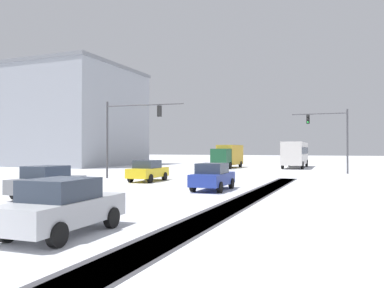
{
  "coord_description": "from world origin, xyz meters",
  "views": [
    {
      "loc": [
        9.49,
        -4.4,
        2.46
      ],
      "look_at": [
        0.0,
        18.86,
        2.8
      ],
      "focal_mm": 35.8,
      "sensor_mm": 36.0,
      "label": 1
    }
  ],
  "objects_px": {
    "car_blue_second": "(213,177)",
    "office_building_far_left_block": "(61,117)",
    "traffic_signal_near_left": "(128,125)",
    "car_yellow_cab_lead": "(148,171)",
    "car_grey_third": "(47,182)",
    "traffic_signal_far_right": "(332,130)",
    "car_silver_fourth": "(63,206)",
    "box_truck_delivery": "(228,155)",
    "bus_oncoming": "(295,153)"
  },
  "relations": [
    {
      "from": "car_blue_second",
      "to": "office_building_far_left_block",
      "type": "bearing_deg",
      "value": 142.75
    },
    {
      "from": "bus_oncoming",
      "to": "car_silver_fourth",
      "type": "bearing_deg",
      "value": -91.48
    },
    {
      "from": "box_truck_delivery",
      "to": "office_building_far_left_block",
      "type": "distance_m",
      "value": 27.6
    },
    {
      "from": "traffic_signal_far_right",
      "to": "box_truck_delivery",
      "type": "height_order",
      "value": "traffic_signal_far_right"
    },
    {
      "from": "traffic_signal_near_left",
      "to": "car_yellow_cab_lead",
      "type": "relative_size",
      "value": 1.67
    },
    {
      "from": "box_truck_delivery",
      "to": "office_building_far_left_block",
      "type": "xyz_separation_m",
      "value": [
        -26.97,
        -0.76,
        5.8
      ]
    },
    {
      "from": "box_truck_delivery",
      "to": "office_building_far_left_block",
      "type": "height_order",
      "value": "office_building_far_left_block"
    },
    {
      "from": "car_blue_second",
      "to": "traffic_signal_far_right",
      "type": "bearing_deg",
      "value": 72.92
    },
    {
      "from": "traffic_signal_near_left",
      "to": "office_building_far_left_block",
      "type": "height_order",
      "value": "office_building_far_left_block"
    },
    {
      "from": "traffic_signal_far_right",
      "to": "car_grey_third",
      "type": "relative_size",
      "value": 1.57
    },
    {
      "from": "traffic_signal_far_right",
      "to": "car_blue_second",
      "type": "relative_size",
      "value": 1.57
    },
    {
      "from": "traffic_signal_near_left",
      "to": "box_truck_delivery",
      "type": "height_order",
      "value": "traffic_signal_near_left"
    },
    {
      "from": "car_blue_second",
      "to": "car_grey_third",
      "type": "distance_m",
      "value": 9.28
    },
    {
      "from": "traffic_signal_far_right",
      "to": "office_building_far_left_block",
      "type": "distance_m",
      "value": 40.71
    },
    {
      "from": "traffic_signal_far_right",
      "to": "bus_oncoming",
      "type": "height_order",
      "value": "traffic_signal_far_right"
    },
    {
      "from": "traffic_signal_near_left",
      "to": "car_blue_second",
      "type": "height_order",
      "value": "traffic_signal_near_left"
    },
    {
      "from": "traffic_signal_near_left",
      "to": "car_silver_fourth",
      "type": "bearing_deg",
      "value": -63.3
    },
    {
      "from": "car_yellow_cab_lead",
      "to": "car_blue_second",
      "type": "height_order",
      "value": "same"
    },
    {
      "from": "traffic_signal_far_right",
      "to": "traffic_signal_near_left",
      "type": "distance_m",
      "value": 20.74
    },
    {
      "from": "traffic_signal_near_left",
      "to": "car_yellow_cab_lead",
      "type": "height_order",
      "value": "traffic_signal_near_left"
    },
    {
      "from": "traffic_signal_far_right",
      "to": "car_blue_second",
      "type": "distance_m",
      "value": 20.78
    },
    {
      "from": "traffic_signal_near_left",
      "to": "car_yellow_cab_lead",
      "type": "distance_m",
      "value": 4.89
    },
    {
      "from": "traffic_signal_near_left",
      "to": "car_blue_second",
      "type": "distance_m",
      "value": 11.69
    },
    {
      "from": "car_silver_fourth",
      "to": "box_truck_delivery",
      "type": "distance_m",
      "value": 40.24
    },
    {
      "from": "car_blue_second",
      "to": "car_silver_fourth",
      "type": "xyz_separation_m",
      "value": [
        -0.07,
        -12.93,
        0.0
      ]
    },
    {
      "from": "car_yellow_cab_lead",
      "to": "bus_oncoming",
      "type": "bearing_deg",
      "value": 73.71
    },
    {
      "from": "traffic_signal_near_left",
      "to": "bus_oncoming",
      "type": "xyz_separation_m",
      "value": [
        10.53,
        24.83,
        -2.49
      ]
    },
    {
      "from": "car_silver_fourth",
      "to": "office_building_far_left_block",
      "type": "distance_m",
      "value": 52.06
    },
    {
      "from": "car_yellow_cab_lead",
      "to": "car_blue_second",
      "type": "bearing_deg",
      "value": -31.75
    },
    {
      "from": "car_grey_third",
      "to": "box_truck_delivery",
      "type": "distance_m",
      "value": 33.22
    },
    {
      "from": "traffic_signal_far_right",
      "to": "car_yellow_cab_lead",
      "type": "distance_m",
      "value": 20.3
    },
    {
      "from": "traffic_signal_near_left",
      "to": "office_building_far_left_block",
      "type": "relative_size",
      "value": 0.31
    },
    {
      "from": "traffic_signal_far_right",
      "to": "car_yellow_cab_lead",
      "type": "relative_size",
      "value": 1.56
    },
    {
      "from": "car_yellow_cab_lead",
      "to": "traffic_signal_far_right",
      "type": "bearing_deg",
      "value": 50.55
    },
    {
      "from": "car_silver_fourth",
      "to": "office_building_far_left_block",
      "type": "bearing_deg",
      "value": 131.2
    },
    {
      "from": "bus_oncoming",
      "to": "box_truck_delivery",
      "type": "distance_m",
      "value": 9.06
    },
    {
      "from": "office_building_far_left_block",
      "to": "box_truck_delivery",
      "type": "bearing_deg",
      "value": 1.62
    },
    {
      "from": "traffic_signal_near_left",
      "to": "car_silver_fourth",
      "type": "distance_m",
      "value": 21.26
    },
    {
      "from": "car_yellow_cab_lead",
      "to": "car_grey_third",
      "type": "distance_m",
      "value": 10.66
    },
    {
      "from": "bus_oncoming",
      "to": "office_building_far_left_block",
      "type": "distance_m",
      "value": 35.86
    },
    {
      "from": "traffic_signal_far_right",
      "to": "car_grey_third",
      "type": "xyz_separation_m",
      "value": [
        -12.61,
        -26.09,
        -3.58
      ]
    },
    {
      "from": "car_grey_third",
      "to": "car_silver_fourth",
      "type": "xyz_separation_m",
      "value": [
        6.53,
        -6.41,
        0.0
      ]
    },
    {
      "from": "traffic_signal_near_left",
      "to": "box_truck_delivery",
      "type": "relative_size",
      "value": 0.93
    },
    {
      "from": "traffic_signal_near_left",
      "to": "car_grey_third",
      "type": "height_order",
      "value": "traffic_signal_near_left"
    },
    {
      "from": "car_blue_second",
      "to": "car_silver_fourth",
      "type": "height_order",
      "value": "same"
    },
    {
      "from": "car_yellow_cab_lead",
      "to": "box_truck_delivery",
      "type": "xyz_separation_m",
      "value": [
        -0.43,
        22.54,
        0.82
      ]
    },
    {
      "from": "car_blue_second",
      "to": "office_building_far_left_block",
      "type": "xyz_separation_m",
      "value": [
        -34.08,
        25.92,
        6.61
      ]
    },
    {
      "from": "car_blue_second",
      "to": "bus_oncoming",
      "type": "relative_size",
      "value": 0.37
    },
    {
      "from": "car_blue_second",
      "to": "box_truck_delivery",
      "type": "height_order",
      "value": "box_truck_delivery"
    },
    {
      "from": "traffic_signal_near_left",
      "to": "traffic_signal_far_right",
      "type": "bearing_deg",
      "value": 41.67
    }
  ]
}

